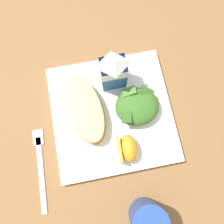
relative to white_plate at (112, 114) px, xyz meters
The scene contains 8 objects.
ground 0.01m from the white_plate, ahead, with size 3.00×3.00×0.00m, color olive.
white_plate is the anchor object (origin of this frame).
cheesy_pizza_bread 0.07m from the white_plate, 164.70° to the left, with size 0.11×0.18×0.04m.
green_salad_pile 0.06m from the white_plate, ahead, with size 0.10×0.09×0.05m.
milk_carton 0.11m from the white_plate, 77.26° to the left, with size 0.06×0.04×0.11m.
orange_wedge_front 0.09m from the white_plate, 78.42° to the right, with size 0.04×0.06×0.04m.
metal_fork 0.20m from the white_plate, 156.05° to the right, with size 0.02×0.19×0.01m.
drinking_blue_cup 0.24m from the white_plate, 83.28° to the right, with size 0.07×0.07×0.09m, color #284CA3.
Camera 1 is at (-0.02, -0.11, 0.51)m, focal length 34.75 mm.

